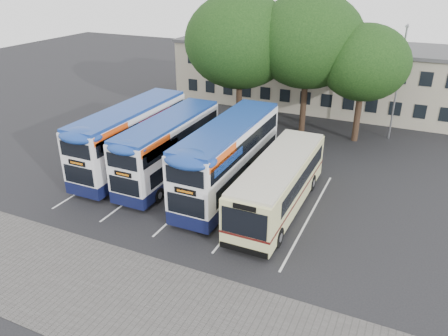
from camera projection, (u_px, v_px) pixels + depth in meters
ground at (221, 249)px, 22.02m from camera, size 120.00×120.00×0.00m
paving_strip at (129, 300)px, 18.66m from camera, size 40.00×6.00×0.01m
bay_lines at (201, 192)px, 27.56m from camera, size 14.12×11.00×0.01m
depot_building at (337, 76)px, 42.91m from camera, size 32.40×8.40×6.20m
lamp_post at (399, 77)px, 34.04m from camera, size 0.25×1.05×9.06m
tree_left at (240, 41)px, 35.74m from camera, size 9.08×9.08×11.25m
tree_mid at (308, 41)px, 34.57m from camera, size 8.83×8.83×11.35m
tree_right at (365, 63)px, 33.11m from camera, size 6.82×6.82×9.22m
bus_dd_left at (132, 136)px, 29.86m from camera, size 2.58×10.64×4.43m
bus_dd_mid at (170, 146)px, 28.60m from camera, size 2.42×9.97×4.15m
bus_dd_right at (229, 155)px, 26.65m from camera, size 2.62×10.81×4.51m
bus_single at (279, 181)px, 25.02m from camera, size 2.68×10.55×3.15m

